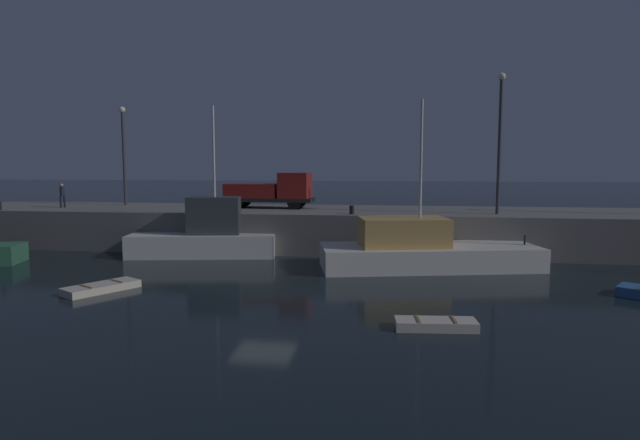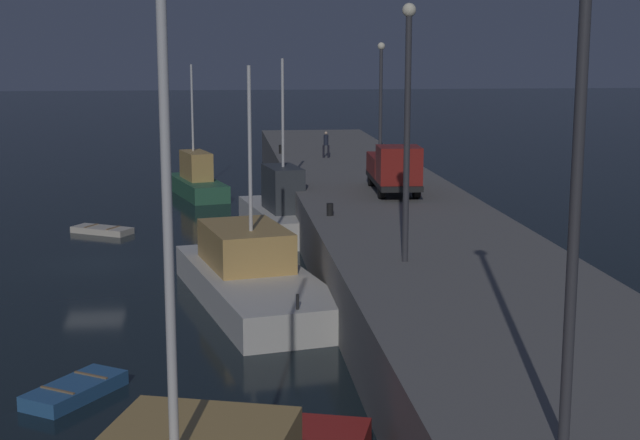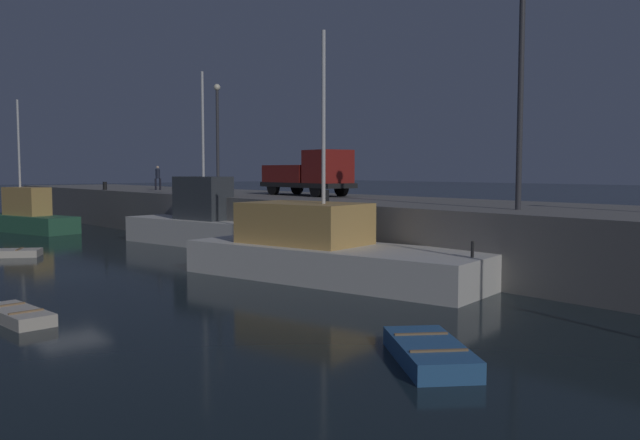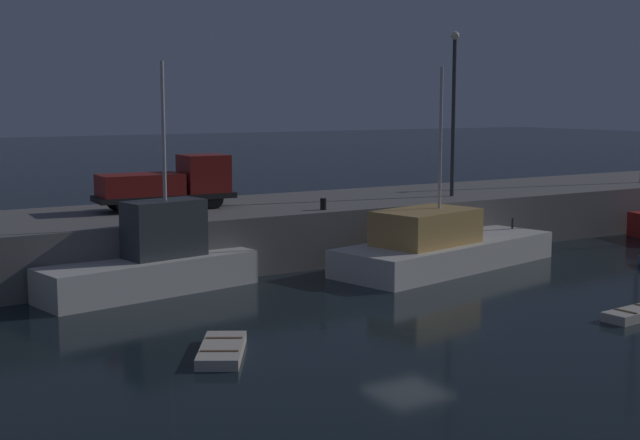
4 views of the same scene
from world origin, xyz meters
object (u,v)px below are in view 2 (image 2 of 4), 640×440
(fishing_boat_blue, at_px, (253,277))
(bollard_east, at_px, (281,149))
(lamp_post_west, at_px, (381,92))
(dockworker, at_px, (326,143))
(bollard_central, at_px, (330,209))
(dinghy_orange_near, at_px, (102,230))
(lamp_post_central, at_px, (579,142))
(utility_truck, at_px, (394,169))
(fishing_boat_orange, at_px, (197,180))
(lamp_post_east, at_px, (407,114))
(fishing_boat_white, at_px, (281,212))
(dinghy_red_small, at_px, (75,390))

(fishing_boat_blue, bearing_deg, bollard_east, 173.78)
(lamp_post_west, height_order, dockworker, lamp_post_west)
(dockworker, bearing_deg, bollard_east, -135.40)
(lamp_post_west, relative_size, bollard_central, 13.80)
(dinghy_orange_near, bearing_deg, lamp_post_central, 19.80)
(utility_truck, distance_m, bollard_east, 17.61)
(lamp_post_west, bearing_deg, bollard_east, -136.06)
(bollard_central, bearing_deg, bollard_east, -178.85)
(fishing_boat_blue, height_order, fishing_boat_orange, fishing_boat_blue)
(lamp_post_east, bearing_deg, fishing_boat_orange, -166.36)
(fishing_boat_white, bearing_deg, utility_truck, 61.42)
(lamp_post_east, xyz_separation_m, lamp_post_central, (14.50, -0.06, 0.59))
(fishing_boat_orange, distance_m, bollard_central, 22.51)
(lamp_post_central, relative_size, utility_truck, 1.50)
(fishing_boat_white, relative_size, lamp_post_east, 1.07)
(fishing_boat_blue, distance_m, utility_truck, 12.32)
(fishing_boat_blue, xyz_separation_m, lamp_post_east, (4.59, 4.81, 6.33))
(fishing_boat_orange, bearing_deg, fishing_boat_white, 18.66)
(lamp_post_west, bearing_deg, dockworker, -136.65)
(utility_truck, distance_m, bollard_central, 6.88)
(dockworker, height_order, bollard_central, dockworker)
(fishing_boat_blue, relative_size, bollard_central, 22.90)
(fishing_boat_blue, distance_m, lamp_post_west, 23.38)
(fishing_boat_orange, bearing_deg, lamp_post_central, 9.23)
(dinghy_orange_near, bearing_deg, fishing_boat_orange, 158.69)
(utility_truck, bearing_deg, lamp_post_central, -4.73)
(dinghy_red_small, relative_size, bollard_central, 6.20)
(dinghy_red_small, xyz_separation_m, lamp_post_central, (9.90, 9.95, 7.68))
(fishing_boat_white, height_order, utility_truck, fishing_boat_white)
(lamp_post_east, bearing_deg, dinghy_red_small, -65.35)
(dinghy_orange_near, xyz_separation_m, bollard_central, (9.88, 10.49, 2.59))
(lamp_post_west, bearing_deg, bollard_central, -16.54)
(dinghy_orange_near, distance_m, dinghy_red_small, 23.13)
(dinghy_red_small, bearing_deg, dockworker, 162.09)
(lamp_post_central, bearing_deg, fishing_boat_white, -174.86)
(fishing_boat_white, distance_m, utility_truck, 6.46)
(lamp_post_west, xyz_separation_m, lamp_post_east, (25.63, -3.63, 0.60))
(fishing_boat_blue, bearing_deg, dinghy_orange_near, -152.82)
(lamp_post_central, height_order, utility_truck, lamp_post_central)
(fishing_boat_blue, xyz_separation_m, lamp_post_central, (19.09, 4.75, 6.92))
(fishing_boat_white, xyz_separation_m, fishing_boat_orange, (-13.11, -4.43, -0.17))
(dinghy_orange_near, relative_size, lamp_post_east, 0.40)
(dinghy_red_small, height_order, dockworker, dockworker)
(fishing_boat_blue, height_order, fishing_boat_white, fishing_boat_white)
(fishing_boat_blue, distance_m, dinghy_orange_near, 15.60)
(fishing_boat_orange, height_order, bollard_central, fishing_boat_orange)
(fishing_boat_blue, bearing_deg, fishing_boat_orange, -174.38)
(fishing_boat_blue, relative_size, dockworker, 7.16)
(utility_truck, height_order, bollard_central, utility_truck)
(bollard_east, bearing_deg, fishing_boat_white, -4.08)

